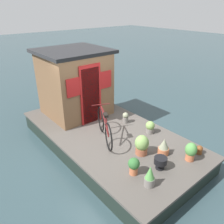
{
  "coord_description": "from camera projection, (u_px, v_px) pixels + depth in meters",
  "views": [
    {
      "loc": [
        -4.35,
        3.44,
        3.82
      ],
      "look_at": [
        -0.2,
        0.0,
        1.21
      ],
      "focal_mm": 35.89,
      "sensor_mm": 36.0,
      "label": 1
    }
  ],
  "objects": [
    {
      "name": "charcoal_grill",
      "position": [
        161.0,
        161.0,
        4.91
      ],
      "size": [
        0.29,
        0.29,
        0.28
      ],
      "color": "black",
      "rests_on": "houseboat_deck"
    },
    {
      "name": "potted_plant_thyme",
      "position": [
        191.0,
        151.0,
        5.16
      ],
      "size": [
        0.27,
        0.27,
        0.46
      ],
      "color": "#B2603D",
      "rests_on": "houseboat_deck"
    },
    {
      "name": "potted_plant_sage",
      "position": [
        150.0,
        177.0,
        4.43
      ],
      "size": [
        0.21,
        0.21,
        0.48
      ],
      "color": "slate",
      "rests_on": "houseboat_deck"
    },
    {
      "name": "potted_plant_succulent",
      "position": [
        142.0,
        145.0,
        5.37
      ],
      "size": [
        0.34,
        0.34,
        0.51
      ],
      "color": "#935138",
      "rests_on": "houseboat_deck"
    },
    {
      "name": "ground_plane",
      "position": [
        108.0,
        146.0,
        6.65
      ],
      "size": [
        60.0,
        60.0,
        0.0
      ],
      "primitive_type": "plane",
      "color": "#2D4247"
    },
    {
      "name": "potted_plant_mint",
      "position": [
        150.0,
        127.0,
        6.3
      ],
      "size": [
        0.25,
        0.25,
        0.36
      ],
      "color": "slate",
      "rests_on": "houseboat_deck"
    },
    {
      "name": "bicycle",
      "position": [
        104.0,
        126.0,
        5.9
      ],
      "size": [
        1.53,
        0.78,
        0.86
      ],
      "color": "black",
      "rests_on": "houseboat_deck"
    },
    {
      "name": "houseboat_deck",
      "position": [
        108.0,
        139.0,
        6.54
      ],
      "size": [
        5.51,
        2.83,
        0.51
      ],
      "color": "#4C4742",
      "rests_on": "ground_plane"
    },
    {
      "name": "potted_plant_ivy",
      "position": [
        164.0,
        147.0,
        5.39
      ],
      "size": [
        0.27,
        0.27,
        0.42
      ],
      "color": "#B2603D",
      "rests_on": "houseboat_deck"
    },
    {
      "name": "potted_plant_fern",
      "position": [
        134.0,
        165.0,
        4.74
      ],
      "size": [
        0.25,
        0.25,
        0.4
      ],
      "color": "#B2603D",
      "rests_on": "houseboat_deck"
    },
    {
      "name": "mooring_bollard",
      "position": [
        199.0,
        150.0,
        5.44
      ],
      "size": [
        0.15,
        0.15,
        0.23
      ],
      "color": "brown",
      "rests_on": "houseboat_deck"
    },
    {
      "name": "houseboat_cabin",
      "position": [
        75.0,
        83.0,
        7.11
      ],
      "size": [
        1.92,
        2.04,
        2.09
      ],
      "color": "brown",
      "rests_on": "houseboat_deck"
    },
    {
      "name": "potted_plant_rosemary",
      "position": [
        125.0,
        118.0,
        6.84
      ],
      "size": [
        0.18,
        0.18,
        0.34
      ],
      "color": "slate",
      "rests_on": "houseboat_deck"
    }
  ]
}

